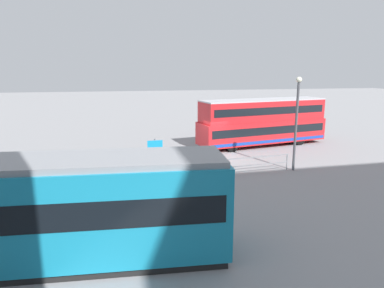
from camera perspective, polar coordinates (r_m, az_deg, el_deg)
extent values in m
plane|color=gray|center=(26.07, 3.52, -1.74)|extent=(160.00, 160.00, 0.00)
cube|color=red|center=(29.50, 11.75, 2.21)|extent=(11.60, 4.61, 1.84)
cube|color=red|center=(29.25, 11.90, 5.58)|extent=(11.24, 4.45, 1.66)
cube|color=black|center=(29.46, 11.77, 2.63)|extent=(11.05, 4.54, 0.64)
cube|color=black|center=(29.24, 11.91, 5.74)|extent=(10.69, 4.37, 0.60)
cube|color=#193FA5|center=(29.62, 11.69, 0.93)|extent=(11.38, 4.61, 0.24)
cube|color=#B2B2B7|center=(29.16, 11.98, 7.30)|extent=(11.24, 4.45, 0.10)
cylinder|color=black|center=(27.86, 5.69, 0.20)|extent=(1.45, 2.67, 1.00)
cylinder|color=black|center=(31.47, 16.39, 1.17)|extent=(1.45, 2.67, 1.00)
cube|color=teal|center=(12.38, -24.64, -10.36)|extent=(12.69, 3.49, 3.15)
cube|color=black|center=(12.26, -24.77, -8.99)|extent=(12.19, 3.48, 0.90)
cube|color=gray|center=(11.86, -25.37, -2.84)|extent=(12.43, 3.26, 0.20)
cube|color=black|center=(13.10, -23.94, -17.26)|extent=(12.43, 3.34, 0.25)
cylinder|color=#4C3F2D|center=(21.15, -5.18, -4.01)|extent=(0.14, 0.14, 0.82)
cylinder|color=#4C3F2D|center=(21.26, -4.67, -3.91)|extent=(0.14, 0.14, 0.82)
cylinder|color=black|center=(21.01, -4.96, -2.05)|extent=(0.42, 0.42, 0.63)
sphere|color=tan|center=(20.91, -4.98, -0.92)|extent=(0.22, 0.22, 0.22)
cube|color=gray|center=(20.59, 5.69, -2.63)|extent=(8.53, 0.88, 0.06)
cube|color=gray|center=(20.73, 5.67, -3.96)|extent=(8.53, 0.88, 0.06)
cylinder|color=gray|center=(22.70, 15.68, -2.98)|extent=(0.07, 0.07, 1.05)
cylinder|color=gray|center=(20.73, 5.66, -4.03)|extent=(0.07, 0.07, 1.05)
cylinder|color=gray|center=(19.52, -6.04, -5.09)|extent=(0.07, 0.07, 1.05)
cylinder|color=slate|center=(20.60, -6.21, -2.29)|extent=(0.10, 0.10, 2.34)
cube|color=#1999D8|center=(20.37, -6.25, -0.16)|extent=(0.91, 0.08, 0.55)
cylinder|color=#4C4C51|center=(22.35, 17.08, 2.69)|extent=(0.16, 0.16, 5.62)
sphere|color=#F2EFCC|center=(22.07, 17.58, 10.28)|extent=(0.36, 0.36, 0.36)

